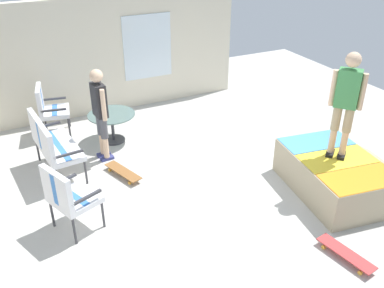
{
  "coord_description": "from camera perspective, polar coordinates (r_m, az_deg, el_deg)",
  "views": [
    {
      "loc": [
        -4.93,
        2.72,
        3.92
      ],
      "look_at": [
        0.35,
        0.15,
        0.7
      ],
      "focal_mm": 39.5,
      "sensor_mm": 36.0,
      "label": 1
    }
  ],
  "objects": [
    {
      "name": "ground_plane",
      "position": [
        6.89,
        2.38,
        -6.48
      ],
      "size": [
        12.0,
        12.0,
        0.1
      ],
      "primitive_type": "cube",
      "color": "beige"
    },
    {
      "name": "house_facade",
      "position": [
        9.4,
        -11.4,
        11.61
      ],
      "size": [
        0.23,
        6.0,
        2.48
      ],
      "color": "beige",
      "rests_on": "ground_plane"
    },
    {
      "name": "skate_ramp",
      "position": [
        7.03,
        18.88,
        -3.93
      ],
      "size": [
        2.03,
        2.22,
        0.61
      ],
      "color": "tan",
      "rests_on": "ground_plane"
    },
    {
      "name": "patio_bench",
      "position": [
        7.32,
        -18.58,
        0.29
      ],
      "size": [
        1.3,
        0.68,
        1.02
      ],
      "color": "#38383D",
      "rests_on": "ground_plane"
    },
    {
      "name": "patio_chair_near_house",
      "position": [
        8.72,
        -18.89,
        4.85
      ],
      "size": [
        0.71,
        0.65,
        1.02
      ],
      "color": "#38383D",
      "rests_on": "ground_plane"
    },
    {
      "name": "patio_chair_by_wall",
      "position": [
        5.93,
        -16.57,
        -6.55
      ],
      "size": [
        0.78,
        0.74,
        1.02
      ],
      "color": "#38383D",
      "rests_on": "ground_plane"
    },
    {
      "name": "patio_table",
      "position": [
        8.24,
        -10.74,
        2.95
      ],
      "size": [
        0.9,
        0.9,
        0.57
      ],
      "color": "#38383D",
      "rests_on": "ground_plane"
    },
    {
      "name": "person_watching",
      "position": [
        7.43,
        -12.32,
        4.7
      ],
      "size": [
        0.48,
        0.27,
        1.67
      ],
      "color": "navy",
      "rests_on": "ground_plane"
    },
    {
      "name": "person_skater",
      "position": [
        6.53,
        20.1,
        5.76
      ],
      "size": [
        0.39,
        0.36,
        1.64
      ],
      "color": "black",
      "rests_on": "skate_ramp"
    },
    {
      "name": "skateboard_by_bench",
      "position": [
        7.23,
        -9.3,
        -3.71
      ],
      "size": [
        0.82,
        0.45,
        0.1
      ],
      "color": "brown",
      "rests_on": "ground_plane"
    },
    {
      "name": "skateboard_spare",
      "position": [
        5.93,
        20.06,
        -13.73
      ],
      "size": [
        0.82,
        0.33,
        0.1
      ],
      "color": "#B23838",
      "rests_on": "ground_plane"
    }
  ]
}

